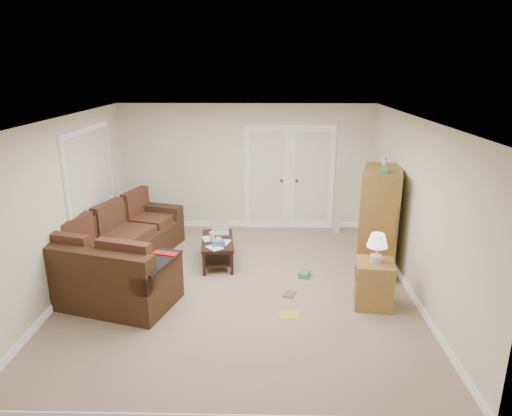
{
  "coord_description": "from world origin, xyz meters",
  "views": [
    {
      "loc": [
        0.39,
        -6.18,
        3.16
      ],
      "look_at": [
        0.24,
        0.48,
        1.1
      ],
      "focal_mm": 32.0,
      "sensor_mm": 36.0,
      "label": 1
    }
  ],
  "objects_px": {
    "sectional_sofa": "(116,256)",
    "side_cabinet": "(374,280)",
    "tv_armoire": "(379,220)",
    "coffee_table": "(218,250)"
  },
  "relations": [
    {
      "from": "tv_armoire",
      "to": "coffee_table",
      "type": "bearing_deg",
      "value": -168.16
    },
    {
      "from": "tv_armoire",
      "to": "side_cabinet",
      "type": "bearing_deg",
      "value": -88.97
    },
    {
      "from": "sectional_sofa",
      "to": "side_cabinet",
      "type": "bearing_deg",
      "value": 4.76
    },
    {
      "from": "sectional_sofa",
      "to": "coffee_table",
      "type": "distance_m",
      "value": 1.64
    },
    {
      "from": "coffee_table",
      "to": "sectional_sofa",
      "type": "bearing_deg",
      "value": -164.36
    },
    {
      "from": "coffee_table",
      "to": "tv_armoire",
      "type": "distance_m",
      "value": 2.68
    },
    {
      "from": "sectional_sofa",
      "to": "coffee_table",
      "type": "xyz_separation_m",
      "value": [
        1.52,
        0.61,
        -0.13
      ]
    },
    {
      "from": "coffee_table",
      "to": "side_cabinet",
      "type": "distance_m",
      "value": 2.68
    },
    {
      "from": "sectional_sofa",
      "to": "side_cabinet",
      "type": "height_order",
      "value": "side_cabinet"
    },
    {
      "from": "tv_armoire",
      "to": "side_cabinet",
      "type": "relative_size",
      "value": 1.71
    }
  ]
}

